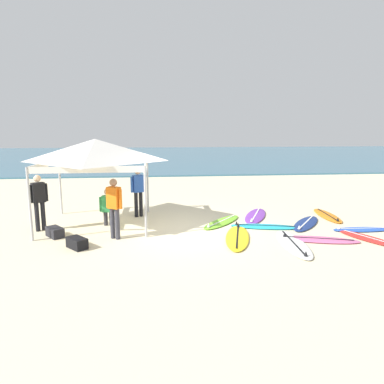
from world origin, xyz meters
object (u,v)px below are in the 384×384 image
(surfboard_purple, at_px, (255,216))
(person_black, at_px, (39,199))
(surfboard_yellow, at_px, (237,237))
(person_orange, at_px, (114,204))
(surfboard_white, at_px, (293,244))
(gear_bag_by_pole, at_px, (77,243))
(surfboard_navy, at_px, (306,223))
(person_green, at_px, (108,205))
(surfboard_pink, at_px, (318,239))
(surfboard_red, at_px, (369,238))
(surfboard_lime, at_px, (222,222))
(surfboard_orange, at_px, (327,215))
(person_blue, at_px, (138,189))
(surfboard_cyan, at_px, (265,226))
(gear_bag_near_tent, at_px, (55,232))
(canopy_tent, at_px, (96,150))
(surfboard_blue, at_px, (362,229))

(surfboard_purple, xyz_separation_m, person_black, (-6.99, -0.97, 0.95))
(surfboard_yellow, distance_m, person_orange, 3.58)
(surfboard_yellow, xyz_separation_m, person_orange, (-3.43, 0.35, 0.95))
(surfboard_white, relative_size, gear_bag_by_pole, 4.13)
(surfboard_navy, distance_m, person_green, 6.41)
(surfboard_pink, distance_m, person_black, 8.21)
(surfboard_red, relative_size, gear_bag_by_pole, 3.18)
(surfboard_yellow, xyz_separation_m, person_green, (-3.80, 1.78, 0.62))
(surfboard_yellow, relative_size, surfboard_lime, 1.26)
(surfboard_orange, bearing_deg, person_blue, 173.95)
(surfboard_cyan, xyz_separation_m, person_black, (-6.88, 0.40, 0.95))
(surfboard_purple, relative_size, gear_bag_by_pole, 4.06)
(surfboard_yellow, relative_size, gear_bag_by_pole, 4.19)
(gear_bag_near_tent, bearing_deg, person_orange, -11.42)
(surfboard_pink, relative_size, gear_bag_by_pole, 3.81)
(surfboard_pink, relative_size, person_blue, 1.34)
(surfboard_white, height_order, person_orange, person_orange)
(surfboard_red, xyz_separation_m, person_blue, (-6.52, 3.34, 0.95))
(surfboard_navy, distance_m, gear_bag_near_tent, 7.75)
(canopy_tent, height_order, surfboard_lime, canopy_tent)
(surfboard_yellow, bearing_deg, person_green, 154.97)
(surfboard_pink, bearing_deg, surfboard_lime, 137.58)
(surfboard_lime, bearing_deg, surfboard_pink, -42.42)
(person_green, bearing_deg, canopy_tent, 150.73)
(surfboard_pink, bearing_deg, surfboard_orange, 58.21)
(canopy_tent, relative_size, gear_bag_near_tent, 5.41)
(surfboard_yellow, height_order, gear_bag_by_pole, gear_bag_by_pole)
(canopy_tent, bearing_deg, surfboard_pink, -20.82)
(gear_bag_near_tent, bearing_deg, surfboard_cyan, 2.68)
(canopy_tent, relative_size, person_black, 1.90)
(surfboard_yellow, height_order, person_black, person_black)
(surfboard_cyan, height_order, gear_bag_near_tent, gear_bag_near_tent)
(surfboard_orange, height_order, person_black, person_black)
(surfboard_pink, bearing_deg, surfboard_red, -3.05)
(surfboard_cyan, xyz_separation_m, gear_bag_near_tent, (-6.28, -0.29, 0.10))
(surfboard_orange, height_order, person_orange, person_orange)
(surfboard_pink, bearing_deg, surfboard_cyan, 126.64)
(person_green, bearing_deg, surfboard_navy, -5.13)
(surfboard_white, height_order, person_blue, person_blue)
(canopy_tent, bearing_deg, person_blue, 34.87)
(surfboard_purple, relative_size, surfboard_blue, 1.32)
(surfboard_cyan, bearing_deg, person_blue, 155.29)
(surfboard_navy, distance_m, gear_bag_by_pole, 7.07)
(surfboard_blue, relative_size, person_black, 1.08)
(gear_bag_near_tent, bearing_deg, surfboard_yellow, -7.67)
(surfboard_red, bearing_deg, surfboard_blue, 68.74)
(surfboard_yellow, bearing_deg, person_blue, 135.59)
(surfboard_cyan, distance_m, surfboard_red, 2.93)
(surfboard_purple, xyz_separation_m, person_orange, (-4.65, -2.02, 0.95))
(surfboard_orange, bearing_deg, surfboard_purple, 174.67)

